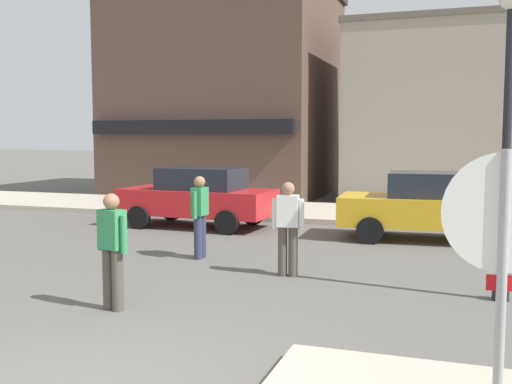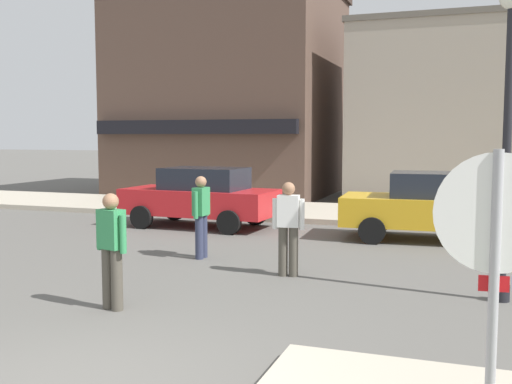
{
  "view_description": "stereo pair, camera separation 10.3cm",
  "coord_description": "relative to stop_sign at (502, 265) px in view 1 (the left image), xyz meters",
  "views": [
    {
      "loc": [
        3.29,
        -4.42,
        2.39
      ],
      "look_at": [
        0.25,
        4.5,
        1.5
      ],
      "focal_mm": 42.0,
      "sensor_mm": 36.0,
      "label": 1
    },
    {
      "loc": [
        3.38,
        -4.39,
        2.39
      ],
      "look_at": [
        0.25,
        4.5,
        1.5
      ],
      "focal_mm": 42.0,
      "sensor_mm": 36.0,
      "label": 2
    }
  ],
  "objects": [
    {
      "name": "pedestrian_crossing_far",
      "position": [
        -4.74,
        2.68,
        -0.65
      ],
      "size": [
        0.55,
        0.31,
        1.61
      ],
      "color": "#4C473D",
      "rests_on": "ground"
    },
    {
      "name": "pedestrian_crossing_near",
      "position": [
        -3.02,
        5.38,
        -0.65
      ],
      "size": [
        0.56,
        0.26,
        1.61
      ],
      "color": "#4C473D",
      "rests_on": "ground"
    },
    {
      "name": "pedestrian_kerb_side",
      "position": [
        -5.04,
        6.25,
        -0.65
      ],
      "size": [
        0.23,
        0.55,
        1.61
      ],
      "color": "#2D334C",
      "rests_on": "ground"
    },
    {
      "name": "lamp_post",
      "position": [
        0.33,
        4.92,
        1.44
      ],
      "size": [
        0.36,
        0.36,
        4.54
      ],
      "color": "black",
      "rests_on": "ground"
    },
    {
      "name": "building_corner_shop",
      "position": [
        -9.43,
        19.11,
        2.7
      ],
      "size": [
        8.4,
        8.06,
        8.43
      ],
      "color": "brown",
      "rests_on": "ground"
    },
    {
      "name": "parked_car_second",
      "position": [
        -0.88,
        9.81,
        -0.71
      ],
      "size": [
        4.08,
        2.03,
        1.56
      ],
      "color": "gold",
      "rests_on": "ground"
    },
    {
      "name": "parked_car_nearest",
      "position": [
        -6.73,
        9.93,
        -0.71
      ],
      "size": [
        4.08,
        2.03,
        1.56
      ],
      "color": "red",
      "rests_on": "ground"
    },
    {
      "name": "stop_sign",
      "position": [
        0.0,
        0.0,
        0.0
      ],
      "size": [
        0.82,
        0.12,
        2.3
      ],
      "color": "#9E9EA3",
      "rests_on": "ground"
    },
    {
      "name": "kerb_far",
      "position": [
        -3.59,
        13.33,
        -1.44
      ],
      "size": [
        80.0,
        4.0,
        0.15
      ],
      "primitive_type": "cube",
      "color": "#B7AD99",
      "rests_on": "ground"
    },
    {
      "name": "building_storefront_left_near",
      "position": [
        -0.53,
        18.66,
        1.69
      ],
      "size": [
        7.52,
        5.25,
        6.41
      ],
      "color": "#9E9384",
      "rests_on": "ground"
    }
  ]
}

